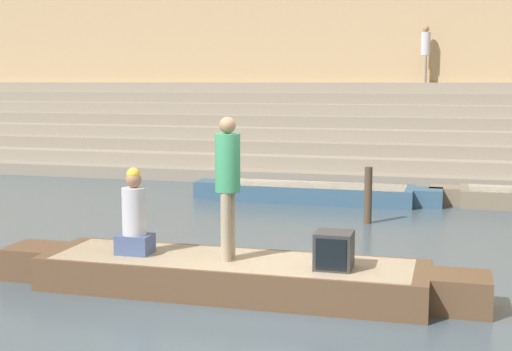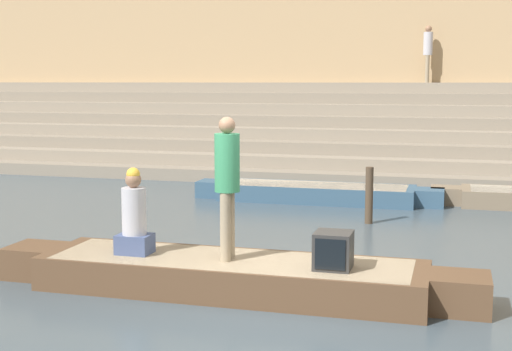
# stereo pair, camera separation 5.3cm
# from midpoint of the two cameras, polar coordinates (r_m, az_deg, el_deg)

# --- Properties ---
(ground_plane) EXTENTS (120.00, 120.00, 0.00)m
(ground_plane) POSITION_cam_midpoint_polar(r_m,az_deg,el_deg) (8.57, 1.04, -10.30)
(ground_plane) COLOR #3D4C56
(ghat_steps) EXTENTS (36.00, 5.68, 2.59)m
(ghat_steps) POSITION_cam_midpoint_polar(r_m,az_deg,el_deg) (21.28, 9.84, 2.82)
(ghat_steps) COLOR gray
(ghat_steps) RESTS_ON ground
(back_wall) EXTENTS (34.20, 1.28, 8.42)m
(back_wall) POSITION_cam_midpoint_polar(r_m,az_deg,el_deg) (23.86, 10.63, 11.15)
(back_wall) COLOR tan
(back_wall) RESTS_ON ground
(rowboat_main) EXTENTS (6.23, 1.40, 0.42)m
(rowboat_main) POSITION_cam_midpoint_polar(r_m,az_deg,el_deg) (9.01, -2.20, -7.90)
(rowboat_main) COLOR brown
(rowboat_main) RESTS_ON ground
(person_standing) EXTENTS (0.31, 0.31, 1.78)m
(person_standing) POSITION_cam_midpoint_polar(r_m,az_deg,el_deg) (8.74, -2.45, -0.14)
(person_standing) COLOR gray
(person_standing) RESTS_ON rowboat_main
(person_rowing) EXTENTS (0.43, 0.34, 1.12)m
(person_rowing) POSITION_cam_midpoint_polar(r_m,az_deg,el_deg) (9.27, -9.87, -3.39)
(person_rowing) COLOR #3D4C75
(person_rowing) RESTS_ON rowboat_main
(tv_set) EXTENTS (0.44, 0.45, 0.44)m
(tv_set) POSITION_cam_midpoint_polar(r_m,az_deg,el_deg) (8.51, 6.07, -5.96)
(tv_set) COLOR #2D2D2D
(tv_set) RESTS_ON rowboat_main
(moored_boat_distant) EXTENTS (5.46, 1.22, 0.37)m
(moored_boat_distant) POSITION_cam_midpoint_polar(r_m,az_deg,el_deg) (15.77, 4.64, -1.34)
(moored_boat_distant) COLOR #33516B
(moored_boat_distant) RESTS_ON ground
(mooring_post) EXTENTS (0.14, 0.14, 1.06)m
(mooring_post) POSITION_cam_midpoint_polar(r_m,az_deg,el_deg) (13.37, 8.85, -1.57)
(mooring_post) COLOR #473828
(mooring_post) RESTS_ON ground
(person_on_steps) EXTENTS (0.28, 0.28, 1.73)m
(person_on_steps) POSITION_cam_midpoint_polar(r_m,az_deg,el_deg) (22.81, 13.34, 9.81)
(person_on_steps) COLOR gray
(person_on_steps) RESTS_ON ghat_steps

